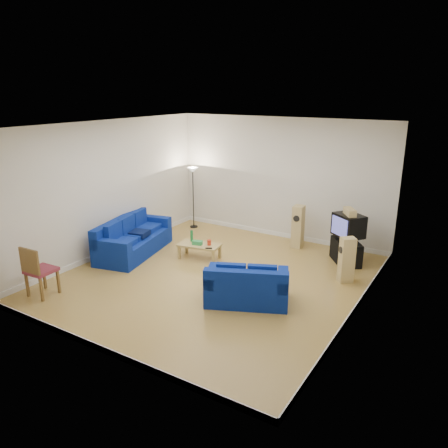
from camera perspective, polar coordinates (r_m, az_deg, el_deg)
The scene contains 16 objects.
room at distance 8.92m, azimuth -1.35°, elevation 2.07°, with size 6.01×6.51×3.21m.
sofa_three_seat at distance 10.91m, azimuth -11.93°, elevation -2.14°, with size 1.45×2.41×0.87m.
sofa_loveseat at distance 8.29m, azimuth 2.99°, elevation -8.41°, with size 1.75×1.41×0.77m.
coffee_table at distance 10.37m, azimuth -3.23°, elevation -2.92°, with size 1.05×0.65×0.36m.
bottle at distance 10.51m, azimuth -4.25°, elevation -1.57°, with size 0.06×0.06×0.28m, color #197233.
tissue_box at distance 10.32m, azimuth -3.51°, elevation -2.44°, with size 0.23×0.13×0.10m, color green.
red_canister at distance 10.26m, azimuth -1.96°, elevation -2.43°, with size 0.09×0.09×0.13m, color red.
remote at distance 10.06m, azimuth -2.00°, elevation -3.18°, with size 0.16×0.05×0.02m, color black.
tv_stand at distance 10.52m, azimuth 15.63°, elevation -3.48°, with size 0.88×0.49×0.54m, color black.
av_receiver at distance 10.46m, azimuth 15.57°, elevation -1.76°, with size 0.41×0.34×0.10m, color black.
television at distance 10.37m, azimuth 15.94°, elevation -0.17°, with size 0.83×0.79×0.52m.
centre_speaker at distance 10.22m, azimuth 16.12°, elevation 1.53°, with size 0.44×0.17×0.15m, color tan.
speaker_left at distance 11.17m, azimuth 9.64°, elevation -0.35°, with size 0.27×0.35×1.09m.
speaker_right at distance 9.41m, azimuth 15.72°, elevation -4.54°, with size 0.36×0.36×0.97m.
floor_lamp at distance 12.46m, azimuth -4.09°, elevation 5.99°, with size 0.30×0.30×1.76m.
dining_chair at distance 9.14m, azimuth -23.19°, elevation -5.42°, with size 0.52×0.52×1.03m.
Camera 1 is at (4.68, -7.22, 3.88)m, focal length 35.00 mm.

